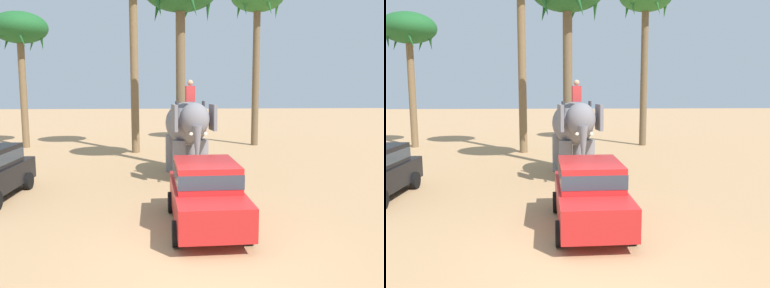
% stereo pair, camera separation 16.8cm
% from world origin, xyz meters
% --- Properties ---
extents(ground_plane, '(120.00, 120.00, 0.00)m').
position_xyz_m(ground_plane, '(0.00, 0.00, 0.00)').
color(ground_plane, tan).
extents(car_sedan_foreground, '(2.00, 4.16, 1.70)m').
position_xyz_m(car_sedan_foreground, '(0.17, 1.75, 0.93)').
color(car_sedan_foreground, red).
rests_on(car_sedan_foreground, ground).
extents(elephant_with_mahout, '(2.08, 3.98, 3.88)m').
position_xyz_m(elephant_with_mahout, '(-0.05, 7.55, 1.99)').
color(elephant_with_mahout, slate).
rests_on(elephant_with_mahout, ground).
extents(palm_tree_near_hut, '(3.20, 3.20, 7.93)m').
position_xyz_m(palm_tree_near_hut, '(-9.36, 16.15, 6.81)').
color(palm_tree_near_hut, brown).
rests_on(palm_tree_near_hut, ground).
extents(palm_tree_far_back, '(3.20, 3.20, 9.90)m').
position_xyz_m(palm_tree_far_back, '(4.59, 16.37, 8.63)').
color(palm_tree_far_back, brown).
rests_on(palm_tree_far_back, ground).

